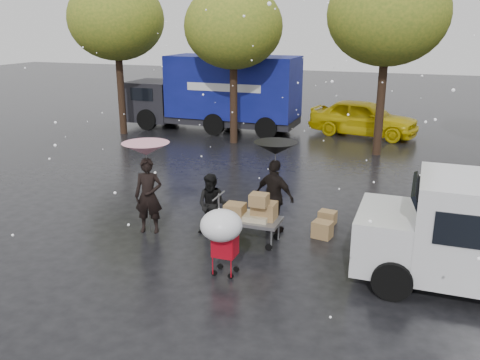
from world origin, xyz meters
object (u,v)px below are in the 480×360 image
(person_black, at_px, (275,197))
(vendor_cart, at_px, (252,213))
(shopping_cart, at_px, (222,229))
(yellow_taxi, at_px, (364,118))
(person_pink, at_px, (149,196))
(blue_truck, at_px, (217,93))

(person_black, distance_m, vendor_cart, 0.86)
(person_black, relative_size, shopping_cart, 1.25)
(shopping_cart, height_order, yellow_taxi, yellow_taxi)
(person_black, height_order, shopping_cart, person_black)
(person_pink, xyz_separation_m, person_black, (2.88, 1.04, -0.02))
(vendor_cart, bearing_deg, shopping_cart, -89.89)
(person_pink, distance_m, person_black, 3.06)
(person_black, bearing_deg, person_pink, 37.82)
(vendor_cart, relative_size, blue_truck, 0.18)
(shopping_cart, bearing_deg, blue_truck, 112.95)
(person_black, distance_m, blue_truck, 12.68)
(person_pink, relative_size, yellow_taxi, 0.39)
(shopping_cart, bearing_deg, person_black, 83.20)
(person_black, relative_size, vendor_cart, 1.21)
(vendor_cart, xyz_separation_m, blue_truck, (-5.80, 11.86, 1.03))
(blue_truck, height_order, yellow_taxi, blue_truck)
(vendor_cart, distance_m, shopping_cart, 1.88)
(person_pink, relative_size, person_black, 1.02)
(person_pink, bearing_deg, person_black, 4.57)
(shopping_cart, xyz_separation_m, blue_truck, (-5.80, 13.71, 0.69))
(shopping_cart, distance_m, yellow_taxi, 14.79)
(blue_truck, bearing_deg, yellow_taxi, 8.83)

